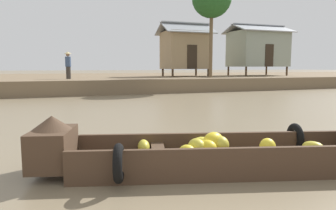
{
  "coord_description": "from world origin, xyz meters",
  "views": [
    {
      "loc": [
        -0.87,
        -0.54,
        1.56
      ],
      "look_at": [
        1.61,
        6.19,
        0.69
      ],
      "focal_mm": 33.39,
      "sensor_mm": 36.0,
      "label": 1
    }
  ],
  "objects_px": {
    "banana_boat": "(219,151)",
    "stilt_house_mid_left": "(258,49)",
    "stilt_house_left": "(185,50)",
    "vendor_person": "(68,64)"
  },
  "relations": [
    {
      "from": "banana_boat",
      "to": "stilt_house_mid_left",
      "type": "height_order",
      "value": "stilt_house_mid_left"
    },
    {
      "from": "banana_boat",
      "to": "stilt_house_mid_left",
      "type": "bearing_deg",
      "value": 52.75
    },
    {
      "from": "stilt_house_left",
      "to": "vendor_person",
      "type": "distance_m",
      "value": 9.48
    },
    {
      "from": "stilt_house_mid_left",
      "to": "vendor_person",
      "type": "xyz_separation_m",
      "value": [
        -15.68,
        -2.72,
        -1.38
      ]
    },
    {
      "from": "stilt_house_left",
      "to": "vendor_person",
      "type": "xyz_separation_m",
      "value": [
        -8.97,
        -2.83,
        -1.16
      ]
    },
    {
      "from": "stilt_house_left",
      "to": "stilt_house_mid_left",
      "type": "relative_size",
      "value": 0.82
    },
    {
      "from": "stilt_house_left",
      "to": "banana_boat",
      "type": "bearing_deg",
      "value": -111.81
    },
    {
      "from": "stilt_house_mid_left",
      "to": "stilt_house_left",
      "type": "bearing_deg",
      "value": 179.04
    },
    {
      "from": "banana_boat",
      "to": "stilt_house_left",
      "type": "distance_m",
      "value": 20.48
    },
    {
      "from": "stilt_house_left",
      "to": "vendor_person",
      "type": "height_order",
      "value": "stilt_house_left"
    }
  ]
}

